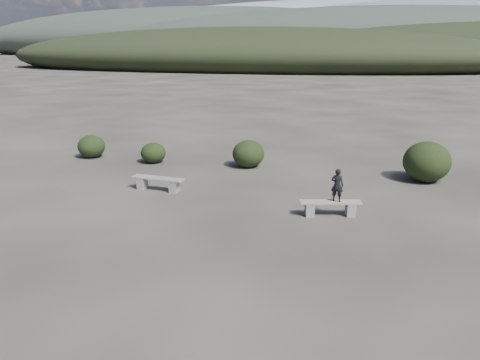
% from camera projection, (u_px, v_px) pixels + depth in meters
% --- Properties ---
extents(ground, '(1200.00, 1200.00, 0.00)m').
position_uv_depth(ground, '(229.00, 267.00, 10.98)').
color(ground, '#28251F').
rests_on(ground, ground).
extents(bench_left, '(1.96, 0.53, 0.48)m').
position_uv_depth(bench_left, '(158.00, 183.00, 16.67)').
color(bench_left, slate).
rests_on(bench_left, ground).
extents(bench_right, '(1.90, 0.89, 0.47)m').
position_uv_depth(bench_right, '(330.00, 207.00, 14.20)').
color(bench_right, slate).
rests_on(bench_right, ground).
extents(seated_person, '(0.40, 0.29, 1.02)m').
position_uv_depth(seated_person, '(337.00, 185.00, 14.00)').
color(seated_person, black).
rests_on(seated_person, bench_right).
extents(shrub_a, '(1.09, 1.09, 0.90)m').
position_uv_depth(shrub_a, '(153.00, 153.00, 20.58)').
color(shrub_a, black).
rests_on(shrub_a, ground).
extents(shrub_b, '(1.35, 1.35, 1.16)m').
position_uv_depth(shrub_b, '(248.00, 154.00, 19.80)').
color(shrub_b, black).
rests_on(shrub_b, ground).
extents(shrub_d, '(1.75, 1.75, 1.53)m').
position_uv_depth(shrub_d, '(427.00, 162.00, 17.69)').
color(shrub_d, black).
rests_on(shrub_d, ground).
extents(shrub_f, '(1.23, 1.23, 1.04)m').
position_uv_depth(shrub_f, '(91.00, 146.00, 21.53)').
color(shrub_f, black).
rests_on(shrub_f, ground).
extents(mountain_ridges, '(500.00, 400.00, 56.00)m').
position_uv_depth(mountain_ridges, '(361.00, 36.00, 323.45)').
color(mountain_ridges, black).
rests_on(mountain_ridges, ground).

